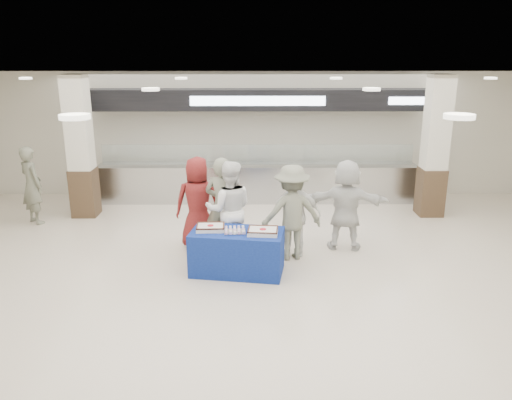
{
  "coord_description": "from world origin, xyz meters",
  "views": [
    {
      "loc": [
        -0.11,
        -6.91,
        3.65
      ],
      "look_at": [
        -0.06,
        1.6,
        1.13
      ],
      "focal_mm": 35.0,
      "sensor_mm": 36.0,
      "label": 1
    }
  ],
  "objects_px": {
    "sheet_cake_right": "(263,231)",
    "soldier_b": "(291,212)",
    "chef_tall": "(229,210)",
    "civilian_white": "(346,205)",
    "soldier_bg": "(32,185)",
    "soldier_a": "(222,206)",
    "sheet_cake_left": "(210,227)",
    "chef_short": "(296,215)",
    "display_table": "(237,252)",
    "cupcake_tray": "(235,230)",
    "civilian_maroon": "(198,203)"
  },
  "relations": [
    {
      "from": "chef_tall",
      "to": "soldier_b",
      "type": "xyz_separation_m",
      "value": [
        1.13,
        -0.1,
        -0.03
      ]
    },
    {
      "from": "cupcake_tray",
      "to": "soldier_b",
      "type": "distance_m",
      "value": 1.21
    },
    {
      "from": "display_table",
      "to": "civilian_white",
      "type": "bearing_deg",
      "value": 37.26
    },
    {
      "from": "cupcake_tray",
      "to": "civilian_white",
      "type": "distance_m",
      "value": 2.36
    },
    {
      "from": "display_table",
      "to": "civilian_maroon",
      "type": "distance_m",
      "value": 1.53
    },
    {
      "from": "sheet_cake_left",
      "to": "soldier_b",
      "type": "distance_m",
      "value": 1.53
    },
    {
      "from": "chef_tall",
      "to": "chef_short",
      "type": "distance_m",
      "value": 1.22
    },
    {
      "from": "display_table",
      "to": "civilian_maroon",
      "type": "height_order",
      "value": "civilian_maroon"
    },
    {
      "from": "soldier_b",
      "to": "civilian_white",
      "type": "bearing_deg",
      "value": -167.99
    },
    {
      "from": "display_table",
      "to": "cupcake_tray",
      "type": "xyz_separation_m",
      "value": [
        -0.03,
        -0.03,
        0.4
      ]
    },
    {
      "from": "cupcake_tray",
      "to": "civilian_maroon",
      "type": "distance_m",
      "value": 1.45
    },
    {
      "from": "chef_tall",
      "to": "civilian_white",
      "type": "xyz_separation_m",
      "value": [
        2.2,
        0.36,
        -0.02
      ]
    },
    {
      "from": "sheet_cake_left",
      "to": "display_table",
      "type": "bearing_deg",
      "value": -10.06
    },
    {
      "from": "soldier_a",
      "to": "civilian_white",
      "type": "xyz_separation_m",
      "value": [
        2.33,
        0.19,
        -0.04
      ]
    },
    {
      "from": "display_table",
      "to": "soldier_a",
      "type": "xyz_separation_m",
      "value": [
        -0.29,
        0.9,
        0.54
      ]
    },
    {
      "from": "soldier_b",
      "to": "sheet_cake_right",
      "type": "bearing_deg",
      "value": 43.75
    },
    {
      "from": "chef_tall",
      "to": "chef_short",
      "type": "bearing_deg",
      "value": 176.58
    },
    {
      "from": "display_table",
      "to": "chef_short",
      "type": "distance_m",
      "value": 1.35
    },
    {
      "from": "display_table",
      "to": "sheet_cake_left",
      "type": "distance_m",
      "value": 0.62
    },
    {
      "from": "chef_short",
      "to": "civilian_white",
      "type": "distance_m",
      "value": 1.05
    },
    {
      "from": "sheet_cake_left",
      "to": "soldier_bg",
      "type": "bearing_deg",
      "value": 148.0
    },
    {
      "from": "chef_tall",
      "to": "chef_short",
      "type": "relative_size",
      "value": 1.14
    },
    {
      "from": "chef_short",
      "to": "soldier_bg",
      "type": "distance_m",
      "value": 5.94
    },
    {
      "from": "cupcake_tray",
      "to": "chef_short",
      "type": "bearing_deg",
      "value": 35.29
    },
    {
      "from": "sheet_cake_left",
      "to": "cupcake_tray",
      "type": "height_order",
      "value": "sheet_cake_left"
    },
    {
      "from": "sheet_cake_right",
      "to": "soldier_b",
      "type": "relative_size",
      "value": 0.3
    },
    {
      "from": "sheet_cake_right",
      "to": "chef_short",
      "type": "distance_m",
      "value": 1.06
    },
    {
      "from": "civilian_maroon",
      "to": "chef_short",
      "type": "height_order",
      "value": "civilian_maroon"
    },
    {
      "from": "civilian_maroon",
      "to": "chef_tall",
      "type": "height_order",
      "value": "chef_tall"
    },
    {
      "from": "sheet_cake_right",
      "to": "civilian_white",
      "type": "relative_size",
      "value": 0.3
    },
    {
      "from": "civilian_maroon",
      "to": "soldier_b",
      "type": "relative_size",
      "value": 1.02
    },
    {
      "from": "chef_short",
      "to": "sheet_cake_right",
      "type": "bearing_deg",
      "value": 50.57
    },
    {
      "from": "sheet_cake_left",
      "to": "civilian_maroon",
      "type": "height_order",
      "value": "civilian_maroon"
    },
    {
      "from": "soldier_a",
      "to": "chef_short",
      "type": "relative_size",
      "value": 1.16
    },
    {
      "from": "soldier_a",
      "to": "soldier_b",
      "type": "height_order",
      "value": "soldier_a"
    },
    {
      "from": "sheet_cake_left",
      "to": "soldier_bg",
      "type": "height_order",
      "value": "soldier_bg"
    },
    {
      "from": "civilian_maroon",
      "to": "cupcake_tray",
      "type": "bearing_deg",
      "value": 116.08
    },
    {
      "from": "sheet_cake_left",
      "to": "sheet_cake_right",
      "type": "bearing_deg",
      "value": -12.53
    },
    {
      "from": "civilian_white",
      "to": "sheet_cake_right",
      "type": "bearing_deg",
      "value": 45.51
    },
    {
      "from": "sheet_cake_right",
      "to": "soldier_a",
      "type": "bearing_deg",
      "value": 125.55
    },
    {
      "from": "chef_short",
      "to": "chef_tall",
      "type": "bearing_deg",
      "value": -3.73
    },
    {
      "from": "civilian_white",
      "to": "soldier_bg",
      "type": "relative_size",
      "value": 1.02
    },
    {
      "from": "cupcake_tray",
      "to": "soldier_a",
      "type": "bearing_deg",
      "value": 105.48
    },
    {
      "from": "civilian_maroon",
      "to": "soldier_a",
      "type": "bearing_deg",
      "value": 142.97
    },
    {
      "from": "chef_tall",
      "to": "civilian_white",
      "type": "distance_m",
      "value": 2.22
    },
    {
      "from": "chef_tall",
      "to": "civilian_white",
      "type": "height_order",
      "value": "chef_tall"
    },
    {
      "from": "sheet_cake_right",
      "to": "chef_short",
      "type": "height_order",
      "value": "chef_short"
    },
    {
      "from": "display_table",
      "to": "soldier_bg",
      "type": "xyz_separation_m",
      "value": [
        -4.57,
        2.65,
        0.49
      ]
    },
    {
      "from": "soldier_b",
      "to": "soldier_bg",
      "type": "bearing_deg",
      "value": -31.17
    },
    {
      "from": "soldier_b",
      "to": "civilian_white",
      "type": "relative_size",
      "value": 1.0
    }
  ]
}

